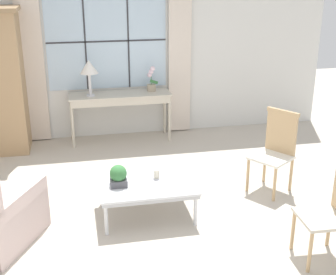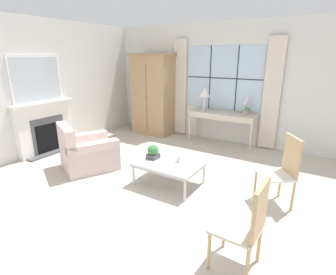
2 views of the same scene
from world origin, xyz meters
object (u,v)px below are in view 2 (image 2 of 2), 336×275
(table_lamp, at_px, (205,93))
(potted_plant_small, at_px, (153,152))
(console_table, at_px, (222,116))
(armchair_upholstered, at_px, (87,153))
(side_chair_wooden, at_px, (283,167))
(armoire, at_px, (153,94))
(potted_orchid, at_px, (246,108))
(coffee_table, at_px, (169,164))
(accent_chair_wooden, at_px, (247,222))
(pillar_candle, at_px, (178,159))
(fireplace, at_px, (45,122))

(table_lamp, relative_size, potted_plant_small, 2.36)
(console_table, height_order, potted_plant_small, console_table)
(armchair_upholstered, relative_size, side_chair_wooden, 1.20)
(armoire, bearing_deg, console_table, 2.01)
(table_lamp, bearing_deg, potted_orchid, 7.90)
(armoire, xyz_separation_m, coffee_table, (1.95, -2.36, -0.70))
(accent_chair_wooden, xyz_separation_m, potted_plant_small, (-1.89, 1.15, -0.03))
(pillar_candle, bearing_deg, potted_orchid, 81.72)
(side_chair_wooden, relative_size, accent_chair_wooden, 1.04)
(table_lamp, xyz_separation_m, coffee_table, (0.48, -2.37, -0.84))
(coffee_table, bearing_deg, side_chair_wooden, 11.28)
(accent_chair_wooden, relative_size, potted_plant_small, 4.12)
(table_lamp, height_order, potted_plant_small, table_lamp)
(fireplace, bearing_deg, coffee_table, 2.20)
(side_chair_wooden, bearing_deg, armoire, 150.66)
(accent_chair_wooden, distance_m, coffee_table, 1.98)
(armoire, xyz_separation_m, accent_chair_wooden, (3.54, -3.53, -0.51))
(fireplace, xyz_separation_m, armoire, (1.13, 2.48, 0.39))
(table_lamp, xyz_separation_m, potted_orchid, (0.96, 0.13, -0.28))
(armoire, xyz_separation_m, potted_orchid, (2.44, 0.14, -0.14))
(armchair_upholstered, distance_m, side_chair_wooden, 3.39)
(potted_orchid, bearing_deg, coffee_table, -100.95)
(fireplace, xyz_separation_m, armchair_upholstered, (1.41, -0.12, -0.39))
(table_lamp, distance_m, potted_plant_small, 2.49)
(potted_orchid, xyz_separation_m, pillar_candle, (-0.35, -2.43, -0.47))
(table_lamp, distance_m, potted_orchid, 1.01)
(coffee_table, bearing_deg, armoire, 129.54)
(armchair_upholstered, xyz_separation_m, coffee_table, (1.66, 0.24, 0.07))
(potted_orchid, relative_size, armchair_upholstered, 0.33)
(console_table, relative_size, potted_plant_small, 6.68)
(fireplace, relative_size, pillar_candle, 17.51)
(armchair_upholstered, height_order, pillar_candle, armchair_upholstered)
(table_lamp, xyz_separation_m, side_chair_wooden, (2.14, -2.04, -0.64))
(armoire, height_order, armchair_upholstered, armoire)
(coffee_table, distance_m, pillar_candle, 0.17)
(potted_orchid, relative_size, potted_plant_small, 1.67)
(console_table, height_order, potted_orchid, potted_orchid)
(coffee_table, relative_size, pillar_candle, 8.97)
(armchair_upholstered, bearing_deg, console_table, 58.53)
(table_lamp, bearing_deg, side_chair_wooden, -43.59)
(table_lamp, height_order, coffee_table, table_lamp)
(table_lamp, bearing_deg, coffee_table, -78.59)
(accent_chair_wooden, bearing_deg, console_table, 114.19)
(coffee_table, bearing_deg, potted_plant_small, -177.51)
(console_table, relative_size, pillar_candle, 13.42)
(console_table, bearing_deg, potted_orchid, 8.07)
(console_table, bearing_deg, table_lamp, -172.31)
(armchair_upholstered, bearing_deg, table_lamp, 65.59)
(fireplace, bearing_deg, table_lamp, 43.76)
(fireplace, relative_size, side_chair_wooden, 2.04)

